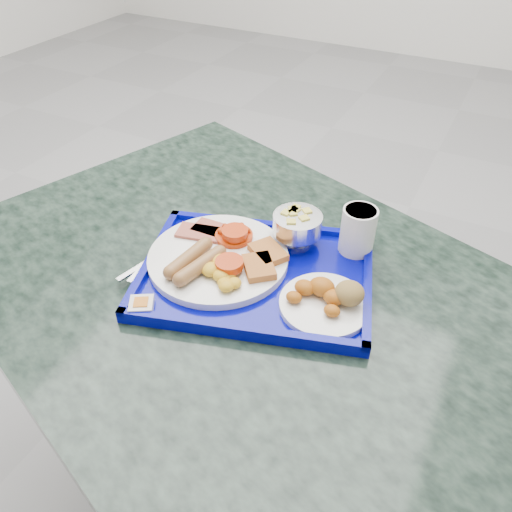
{
  "coord_description": "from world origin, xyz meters",
  "views": [
    {
      "loc": [
        0.95,
        -1.52,
        1.38
      ],
      "look_at": [
        0.63,
        -0.91,
        0.81
      ],
      "focal_mm": 35.0,
      "sensor_mm": 36.0,
      "label": 1
    }
  ],
  "objects": [
    {
      "name": "juice_cup",
      "position": [
        0.77,
        -0.76,
        0.82
      ],
      "size": [
        0.07,
        0.07,
        0.09
      ],
      "color": "white",
      "rests_on": "tray"
    },
    {
      "name": "knife",
      "position": [
        0.44,
        -0.97,
        0.77
      ],
      "size": [
        0.05,
        0.15,
        0.0
      ],
      "primitive_type": "cube",
      "rotation": [
        0.0,
        0.0,
        -0.23
      ],
      "color": "silver",
      "rests_on": "tray"
    },
    {
      "name": "spoon",
      "position": [
        0.44,
        -0.91,
        0.78
      ],
      "size": [
        0.03,
        0.18,
        0.01
      ],
      "rotation": [
        0.0,
        0.0,
        0.08
      ],
      "color": "silver",
      "rests_on": "tray"
    },
    {
      "name": "main_plate",
      "position": [
        0.56,
        -0.91,
        0.79
      ],
      "size": [
        0.26,
        0.26,
        0.04
      ],
      "rotation": [
        0.0,
        0.0,
        -0.27
      ],
      "color": "white",
      "rests_on": "tray"
    },
    {
      "name": "bread_plate",
      "position": [
        0.78,
        -0.92,
        0.79
      ],
      "size": [
        0.15,
        0.15,
        0.05
      ],
      "rotation": [
        0.0,
        0.0,
        -0.18
      ],
      "color": "white",
      "rests_on": "tray"
    },
    {
      "name": "fruit_bowl",
      "position": [
        0.66,
        -0.79,
        0.82
      ],
      "size": [
        0.1,
        0.1,
        0.07
      ],
      "color": "silver",
      "rests_on": "tray"
    },
    {
      "name": "table",
      "position": [
        0.64,
        -0.93,
        0.56
      ],
      "size": [
        1.41,
        1.16,
        0.76
      ],
      "rotation": [
        0.0,
        0.0,
        -0.34
      ],
      "color": "gray",
      "rests_on": "floor"
    },
    {
      "name": "jam_packet",
      "position": [
        0.5,
        -1.08,
        0.78
      ],
      "size": [
        0.05,
        0.05,
        0.02
      ],
      "rotation": [
        0.0,
        0.0,
        0.54
      ],
      "color": "white",
      "rests_on": "tray"
    },
    {
      "name": "tray",
      "position": [
        0.63,
        -0.91,
        0.77
      ],
      "size": [
        0.49,
        0.41,
        0.03
      ],
      "rotation": [
        0.0,
        0.0,
        0.3
      ],
      "color": "#030594",
      "rests_on": "table"
    },
    {
      "name": "floor",
      "position": [
        0.0,
        0.0,
        0.0
      ],
      "size": [
        6.0,
        6.0,
        0.0
      ],
      "primitive_type": "plane",
      "color": "gray",
      "rests_on": "ground"
    }
  ]
}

